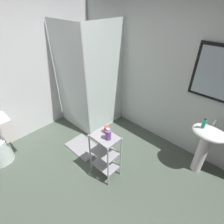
{
  "coord_description": "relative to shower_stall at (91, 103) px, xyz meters",
  "views": [
    {
      "loc": [
        1.21,
        -0.7,
        2.3
      ],
      "look_at": [
        -0.27,
        0.87,
        0.85
      ],
      "focal_mm": 28.18,
      "sensor_mm": 36.0,
      "label": 1
    }
  ],
  "objects": [
    {
      "name": "shower_stall",
      "position": [
        0.0,
        0.0,
        0.0
      ],
      "size": [
        0.92,
        0.92,
        2.0
      ],
      "color": "white",
      "rests_on": "ground_plane"
    },
    {
      "name": "sink_faucet",
      "position": [
        2.13,
        0.41,
        0.4
      ],
      "size": [
        0.03,
        0.03,
        0.1
      ],
      "primitive_type": "cylinder",
      "color": "silver",
      "rests_on": "pedestal_sink"
    },
    {
      "name": "wall_left",
      "position": [
        -0.64,
        -1.23,
        0.79
      ],
      "size": [
        0.1,
        4.2,
        2.5
      ],
      "primitive_type": "cube",
      "color": "silver",
      "rests_on": "ground_plane"
    },
    {
      "name": "ground_plane",
      "position": [
        1.21,
        -1.23,
        -0.47
      ],
      "size": [
        4.2,
        4.2,
        0.02
      ],
      "primitive_type": "cube",
      "color": "#495548"
    },
    {
      "name": "toilet",
      "position": [
        -0.27,
        -1.69,
        -0.15
      ],
      "size": [
        0.37,
        0.49,
        0.76
      ],
      "color": "white",
      "rests_on": "ground_plane"
    },
    {
      "name": "hand_soap_bottle",
      "position": [
        2.04,
        0.25,
        0.41
      ],
      "size": [
        0.05,
        0.05,
        0.14
      ],
      "color": "#2DBC99",
      "rests_on": "pedestal_sink"
    },
    {
      "name": "bath_mat",
      "position": [
        0.48,
        -0.63,
        -0.45
      ],
      "size": [
        0.6,
        0.4,
        0.02
      ],
      "primitive_type": "cube",
      "color": "gray",
      "rests_on": "ground_plane"
    },
    {
      "name": "wall_back",
      "position": [
        1.22,
        0.62,
        0.79
      ],
      "size": [
        4.2,
        0.14,
        2.5
      ],
      "color": "silver",
      "rests_on": "ground_plane"
    },
    {
      "name": "conditioner_bottle_purple",
      "position": [
        1.22,
        -0.73,
        0.35
      ],
      "size": [
        0.08,
        0.08,
        0.17
      ],
      "color": "purple",
      "rests_on": "storage_cart"
    },
    {
      "name": "storage_cart",
      "position": [
        1.16,
        -0.73,
        -0.03
      ],
      "size": [
        0.38,
        0.28,
        0.74
      ],
      "color": "silver",
      "rests_on": "ground_plane"
    },
    {
      "name": "rinse_cup",
      "position": [
        1.11,
        -0.65,
        0.32
      ],
      "size": [
        0.08,
        0.08,
        0.09
      ],
      "primitive_type": "cylinder",
      "color": "#B24742",
      "rests_on": "storage_cart"
    },
    {
      "name": "pedestal_sink",
      "position": [
        2.13,
        0.29,
        0.12
      ],
      "size": [
        0.46,
        0.37,
        0.81
      ],
      "color": "white",
      "rests_on": "ground_plane"
    }
  ]
}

